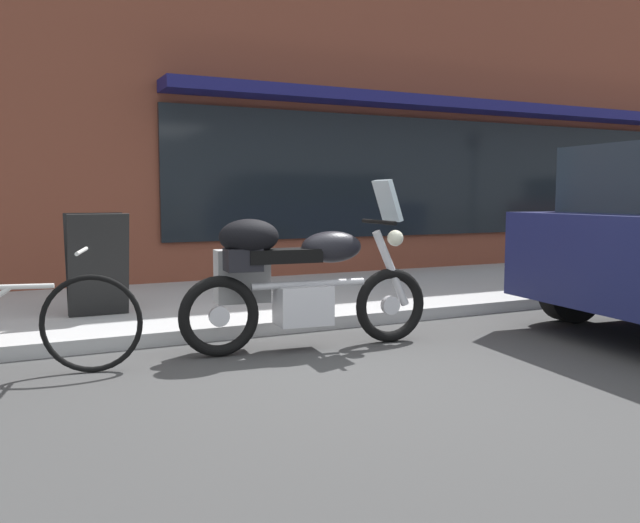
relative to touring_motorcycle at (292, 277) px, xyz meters
name	(u,v)px	position (x,y,z in m)	size (l,w,h in m)	color
ground_plane	(336,363)	(0.12, -0.55, -0.60)	(80.00, 80.00, 0.00)	#3B3B3B
storefront_building	(616,70)	(8.25, 3.90, 2.97)	(24.27, 0.90, 7.32)	brown
touring_motorcycle	(292,277)	(0.00, 0.00, 0.00)	(2.14, 0.79, 1.40)	black
parked_bicycle	(9,323)	(-2.10, 0.10, -0.22)	(1.74, 0.59, 0.94)	black
sandwich_board_sign	(97,264)	(-1.31, 1.65, 0.01)	(0.55, 0.42, 0.97)	black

